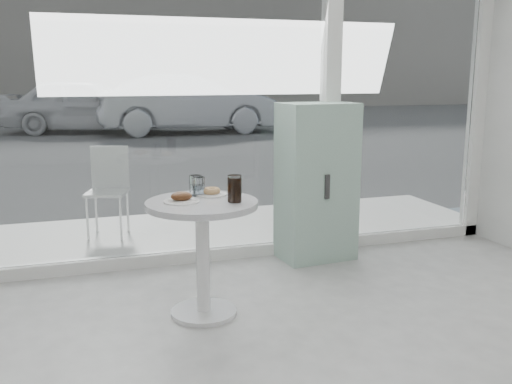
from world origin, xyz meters
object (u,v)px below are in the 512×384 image
object	(u,v)px
car_white	(86,105)
plate_donut	(211,192)
main_table	(202,234)
water_tumbler_a	(199,188)
cola_glass	(235,189)
mint_cabinet	(316,182)
patio_chair	(108,185)
plate_fritter	(182,198)
car_silver	(188,104)
water_tumbler_b	(196,186)

from	to	relation	value
car_white	plate_donut	xyz separation A→B (m)	(0.44, -12.58, 0.06)
main_table	water_tumbler_a	distance (m)	0.32
water_tumbler_a	cola_glass	xyz separation A→B (m)	(0.17, -0.25, 0.03)
main_table	mint_cabinet	distance (m)	1.48
car_white	patio_chair	bearing A→B (deg)	-165.65
cola_glass	plate_fritter	bearing A→B (deg)	163.69
cola_glass	mint_cabinet	bearing A→B (deg)	44.18
plate_donut	water_tumbler_a	world-z (taller)	water_tumbler_a
mint_cabinet	plate_donut	distance (m)	1.32
patio_chair	car_white	distance (m)	10.71
car_silver	plate_fritter	distance (m)	11.93
mint_cabinet	car_white	xyz separation A→B (m)	(-1.53, 11.85, 0.07)
plate_fritter	cola_glass	xyz separation A→B (m)	(0.32, -0.09, 0.06)
mint_cabinet	water_tumbler_b	size ratio (longest dim) A/B	9.92
main_table	cola_glass	world-z (taller)	cola_glass
mint_cabinet	cola_glass	distance (m)	1.40
car_silver	main_table	bearing A→B (deg)	169.10
main_table	car_silver	xyz separation A→B (m)	(2.24, 11.70, 0.23)
car_silver	water_tumbler_a	bearing A→B (deg)	169.05
main_table	car_white	size ratio (longest dim) A/B	0.18
water_tumbler_b	plate_fritter	bearing A→B (deg)	-124.53
mint_cabinet	car_white	distance (m)	11.95
plate_fritter	water_tumbler_b	distance (m)	0.23
patio_chair	car_white	xyz separation A→B (m)	(0.12, 10.71, 0.21)
mint_cabinet	plate_fritter	xyz separation A→B (m)	(-1.32, -0.87, 0.13)
main_table	plate_donut	world-z (taller)	plate_donut
plate_donut	water_tumbler_b	xyz separation A→B (m)	(-0.10, 0.04, 0.04)
plate_donut	cola_glass	world-z (taller)	cola_glass
water_tumbler_b	car_silver	bearing A→B (deg)	79.02
mint_cabinet	plate_donut	world-z (taller)	mint_cabinet
plate_fritter	cola_glass	distance (m)	0.34
car_white	water_tumbler_b	world-z (taller)	car_white
water_tumbler_a	water_tumbler_b	bearing A→B (deg)	124.24
plate_fritter	mint_cabinet	bearing A→B (deg)	33.59
car_white	water_tumbler_b	xyz separation A→B (m)	(0.35, -12.54, 0.09)
car_silver	water_tumbler_b	distance (m)	11.72
main_table	cola_glass	distance (m)	0.37
plate_donut	mint_cabinet	bearing A→B (deg)	33.73
patio_chair	plate_fritter	bearing A→B (deg)	-63.18
car_silver	plate_donut	distance (m)	11.75
patio_chair	water_tumbler_a	size ratio (longest dim) A/B	6.69
water_tumbler_a	car_silver	bearing A→B (deg)	79.14
patio_chair	plate_fritter	size ratio (longest dim) A/B	3.69
cola_glass	water_tumbler_a	bearing A→B (deg)	124.41
plate_fritter	water_tumbler_b	xyz separation A→B (m)	(0.13, 0.19, 0.03)
patio_chair	water_tumbler_b	size ratio (longest dim) A/B	6.25
car_silver	cola_glass	xyz separation A→B (m)	(-2.04, -11.79, 0.07)
car_white	cola_glass	world-z (taller)	car_white
mint_cabinet	patio_chair	xyz separation A→B (m)	(-1.65, 1.15, -0.14)
plate_donut	car_silver	bearing A→B (deg)	79.53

